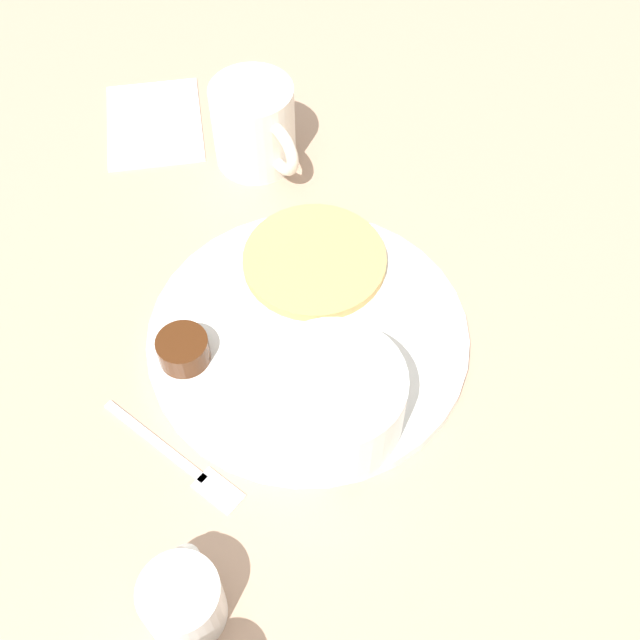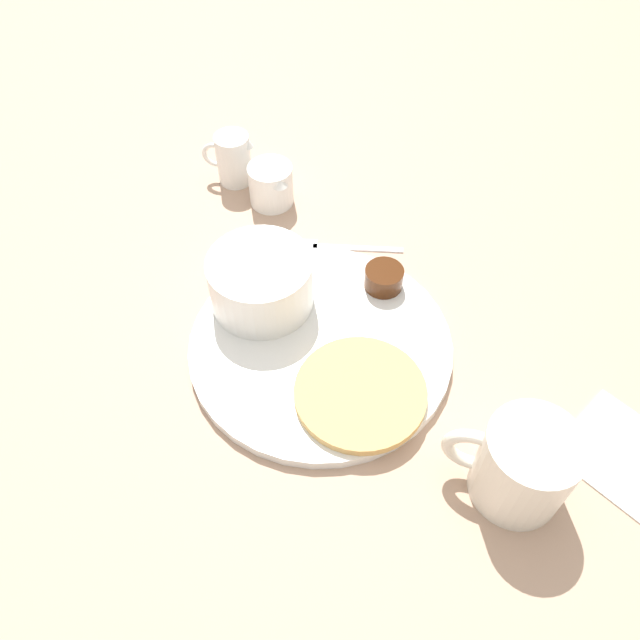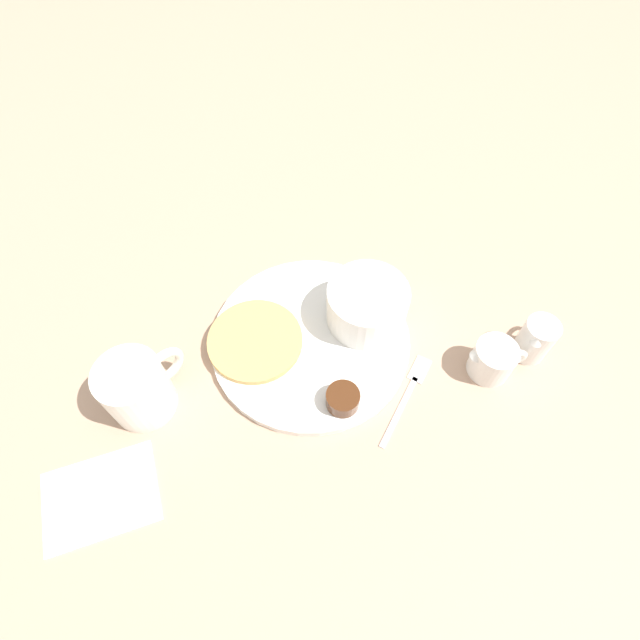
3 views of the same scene
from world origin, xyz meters
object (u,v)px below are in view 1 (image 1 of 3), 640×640
creamer_pitcher_near (183,603)px  fork (186,465)px  plate (308,336)px  bowl (333,398)px  coffee_mug (255,126)px

creamer_pitcher_near → fork: 0.11m
plate → bowl: size_ratio=2.47×
plate → coffee_mug: (-0.21, -0.07, 0.04)m
plate → creamer_pitcher_near: size_ratio=3.42×
plate → bowl: (0.08, 0.02, 0.04)m
plate → coffee_mug: size_ratio=2.77×
plate → creamer_pitcher_near: bearing=-15.7°
plate → fork: plate is taller
creamer_pitcher_near → fork: size_ratio=0.64×
creamer_pitcher_near → coffee_mug: bearing=-179.6°
bowl → creamer_pitcher_near: bearing=-30.7°
coffee_mug → fork: coffee_mug is taller
coffee_mug → creamer_pitcher_near: size_ratio=1.23×
plate → fork: 0.15m
plate → fork: size_ratio=2.19×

